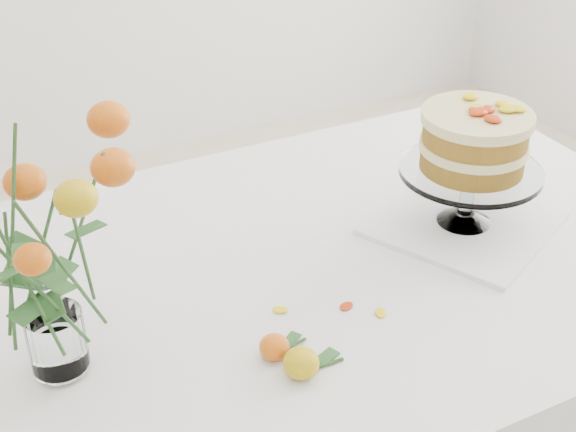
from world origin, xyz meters
name	(u,v)px	position (x,y,z in m)	size (l,w,h in m)	color
table	(315,297)	(0.00, 0.00, 0.67)	(1.43, 0.93, 0.76)	tan
napkin	(463,223)	(0.30, -0.03, 0.76)	(0.30, 0.30, 0.01)	white
cake_stand	(474,147)	(0.30, -0.03, 0.92)	(0.26, 0.26, 0.23)	white
rose_vase	(35,230)	(-0.46, -0.08, 1.00)	(0.32, 0.32, 0.41)	white
loose_rose_near	(302,363)	(-0.16, -0.25, 0.78)	(0.10, 0.05, 0.05)	gold
loose_rose_far	(275,347)	(-0.18, -0.19, 0.78)	(0.08, 0.05, 0.04)	#DF480A
stray_petal_a	(280,310)	(-0.12, -0.10, 0.76)	(0.03, 0.02, 0.00)	yellow
stray_petal_b	(346,306)	(-0.02, -0.14, 0.76)	(0.03, 0.02, 0.00)	yellow
stray_petal_c	(381,313)	(0.02, -0.18, 0.76)	(0.03, 0.02, 0.00)	yellow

